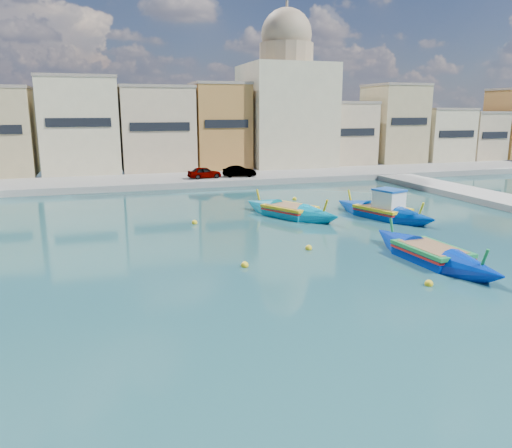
{
  "coord_description": "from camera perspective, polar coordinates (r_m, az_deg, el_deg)",
  "views": [
    {
      "loc": [
        -12.38,
        -18.36,
        7.24
      ],
      "look_at": [
        -4.62,
        6.0,
        1.4
      ],
      "focal_mm": 35.0,
      "sensor_mm": 36.0,
      "label": 1
    }
  ],
  "objects": [
    {
      "name": "luzzu_blue_cabin",
      "position": [
        35.51,
        14.29,
        1.33
      ],
      "size": [
        4.73,
        8.99,
        3.1
      ],
      "color": "#0038A0",
      "rests_on": "ground"
    },
    {
      "name": "north_townhouses",
      "position": [
        60.83,
        0.61,
        10.76
      ],
      "size": [
        83.2,
        7.87,
        10.19
      ],
      "color": "tan",
      "rests_on": "ground"
    },
    {
      "name": "ground",
      "position": [
        23.3,
        15.58,
        -5.73
      ],
      "size": [
        160.0,
        160.0,
        0.0
      ],
      "primitive_type": "plane",
      "color": "#123337",
      "rests_on": "ground"
    },
    {
      "name": "luzzu_blue_south",
      "position": [
        26.0,
        19.4,
        -3.42
      ],
      "size": [
        2.65,
        9.26,
        2.64
      ],
      "color": "#0028A7",
      "rests_on": "ground"
    },
    {
      "name": "parked_cars",
      "position": [
        49.27,
        -15.39,
        5.33
      ],
      "size": [
        28.99,
        2.31,
        1.14
      ],
      "color": "#4C1919",
      "rests_on": "north_quay"
    },
    {
      "name": "luzzu_green",
      "position": [
        34.9,
        3.86,
        1.35
      ],
      "size": [
        5.96,
        8.62,
        2.71
      ],
      "color": "#007EA1",
      "rests_on": "ground"
    },
    {
      "name": "church_block",
      "position": [
        62.51,
        3.41,
        13.92
      ],
      "size": [
        10.0,
        10.0,
        19.1
      ],
      "color": "#C3B792",
      "rests_on": "ground"
    },
    {
      "name": "north_quay",
      "position": [
        52.32,
        -3.84,
        5.22
      ],
      "size": [
        80.0,
        8.0,
        0.6
      ],
      "primitive_type": "cube",
      "color": "gray",
      "rests_on": "ground"
    },
    {
      "name": "mooring_buoys",
      "position": [
        28.87,
        8.58,
        -1.64
      ],
      "size": [
        18.51,
        21.25,
        0.36
      ],
      "color": "yellow",
      "rests_on": "ground"
    }
  ]
}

